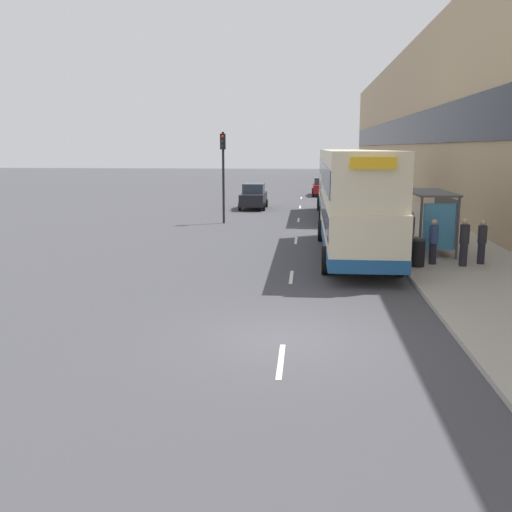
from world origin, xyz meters
TOP-DOWN VIEW (x-y plane):
  - ground_plane at (0.00, 0.00)m, footprint 220.00×220.00m
  - pavement at (6.50, 38.50)m, footprint 5.00×93.00m
  - terrace_facade at (10.49, 38.50)m, footprint 3.10×93.00m
  - lane_mark_0 at (0.00, -1.41)m, footprint 0.12×2.00m
  - lane_mark_1 at (0.00, 6.52)m, footprint 0.12×2.00m
  - lane_mark_2 at (0.00, 14.45)m, footprint 0.12×2.00m
  - lane_mark_3 at (0.00, 22.37)m, footprint 0.12×2.00m
  - lane_mark_4 at (0.00, 30.30)m, footprint 0.12×2.00m
  - lane_mark_5 at (0.00, 38.23)m, footprint 0.12×2.00m
  - bus_shelter at (5.77, 11.26)m, footprint 1.60×4.20m
  - double_decker_bus_near at (2.47, 10.67)m, footprint 2.85×11.45m
  - double_decker_bus_ahead at (2.65, 24.61)m, footprint 2.85×10.13m
  - car_0 at (-3.40, 28.89)m, footprint 1.91×4.23m
  - car_1 at (1.97, 41.11)m, footprint 2.02×4.60m
  - pedestrian_at_shelter at (7.00, 8.80)m, footprint 0.33×0.33m
  - pedestrian_1 at (6.66, 15.31)m, footprint 0.32×0.32m
  - pedestrian_2 at (5.19, 8.59)m, footprint 0.33×0.33m
  - pedestrian_3 at (6.23, 8.34)m, footprint 0.35×0.35m
  - pedestrian_4 at (4.62, 10.26)m, footprint 0.35×0.35m
  - litter_bin at (4.55, 8.13)m, footprint 0.55×0.55m
  - traffic_light_far_kerb at (-4.40, 20.54)m, footprint 0.30×0.32m

SIDE VIEW (x-z plane):
  - ground_plane at x=0.00m, z-range 0.00..0.00m
  - lane_mark_0 at x=0.00m, z-range 0.00..0.01m
  - lane_mark_1 at x=0.00m, z-range 0.00..0.01m
  - lane_mark_2 at x=0.00m, z-range 0.00..0.01m
  - lane_mark_3 at x=0.00m, z-range 0.00..0.01m
  - lane_mark_4 at x=0.00m, z-range 0.00..0.01m
  - lane_mark_5 at x=0.00m, z-range 0.00..0.01m
  - pavement at x=6.50m, z-range 0.00..0.14m
  - litter_bin at x=4.55m, z-range 0.14..1.19m
  - car_1 at x=1.97m, z-range 0.00..1.68m
  - car_0 at x=-3.40m, z-range -0.02..1.81m
  - pedestrian_1 at x=6.66m, z-range 0.16..1.79m
  - pedestrian_at_shelter at x=7.00m, z-range 0.16..1.81m
  - pedestrian_2 at x=5.19m, z-range 0.16..1.83m
  - pedestrian_3 at x=6.23m, z-range 0.16..1.91m
  - pedestrian_4 at x=4.62m, z-range 0.16..1.95m
  - bus_shelter at x=5.77m, z-range 0.64..3.12m
  - double_decker_bus_ahead at x=2.65m, z-range 0.13..4.43m
  - double_decker_bus_near at x=2.47m, z-range 0.14..4.44m
  - traffic_light_far_kerb at x=-4.40m, z-range 0.90..6.20m
  - terrace_facade at x=10.49m, z-range 0.00..13.13m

